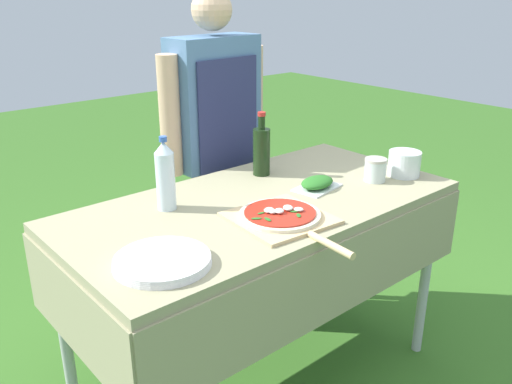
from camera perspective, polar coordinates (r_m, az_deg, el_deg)
ground_plane at (r=2.41m, az=0.52°, el=-19.16°), size 12.00×12.00×0.00m
prep_table at (r=2.02m, az=0.58°, el=-3.24°), size 1.48×0.75×0.81m
person_cook at (r=2.51m, az=-4.28°, el=6.07°), size 0.58×0.21×1.54m
pizza_on_peel at (r=1.81m, az=2.74°, el=-2.64°), size 0.33×0.51×0.05m
oil_bottle at (r=2.22m, az=0.58°, el=4.42°), size 0.07×0.07×0.26m
water_bottle at (r=1.89m, az=-9.53°, el=1.73°), size 0.07×0.07×0.26m
herb_container at (r=2.11m, az=6.45°, el=0.92°), size 0.20×0.15×0.04m
mixing_tub at (r=2.31m, az=15.34°, el=2.91°), size 0.13×0.13×0.10m
plate_stack at (r=1.56m, az=-9.82°, el=-7.17°), size 0.28×0.28×0.02m
sauce_jar at (r=2.22m, az=12.43°, el=2.17°), size 0.09×0.09×0.09m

